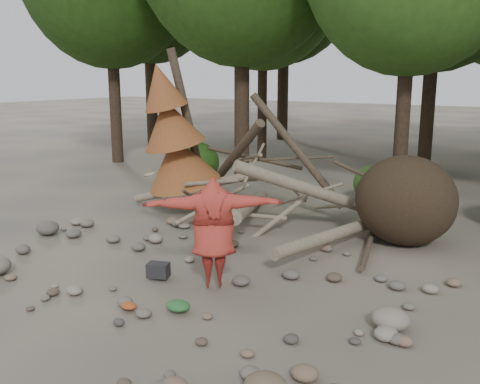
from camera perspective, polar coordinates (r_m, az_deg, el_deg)
The scene contains 11 objects.
ground at distance 9.88m, azimuth -5.38°, elevation -9.46°, with size 120.00×120.00×0.00m, color #514C44.
deadfall_pile at distance 12.29m, azimuth 14.55°, elevation -0.78°, with size 8.55×5.24×3.30m.
dead_conifer at distance 13.84m, azimuth -7.05°, elevation 5.86°, with size 2.06×2.16×4.35m.
bush_left at distance 18.47m, azimuth -4.99°, elevation 3.19°, with size 1.80×1.80×1.44m, color #234813.
bush_mid at distance 16.06m, azimuth 14.45°, elevation 0.85°, with size 1.40×1.40×1.12m, color #2E5C1A.
frisbee_thrower at distance 9.15m, azimuth -2.86°, elevation -4.31°, with size 2.65×1.93×1.92m.
backpack at distance 9.98m, azimuth -8.70°, elevation -8.53°, with size 0.39×0.26×0.26m, color black.
cloth_green at distance 8.65m, azimuth -6.62°, elevation -12.26°, with size 0.40×0.34×0.15m, color #27622C.
cloth_orange at distance 8.83m, azimuth -11.77°, elevation -12.09°, with size 0.27×0.22×0.10m, color #A0451B.
boulder_mid_right at distance 8.35m, azimuth 15.76°, elevation -12.91°, with size 0.56×0.51×0.34m, color gray.
boulder_mid_left at distance 13.30m, azimuth -19.85°, elevation -3.62°, with size 0.56×0.50×0.33m, color #5C544D.
Camera 1 is at (5.74, -7.16, 3.68)m, focal length 40.00 mm.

